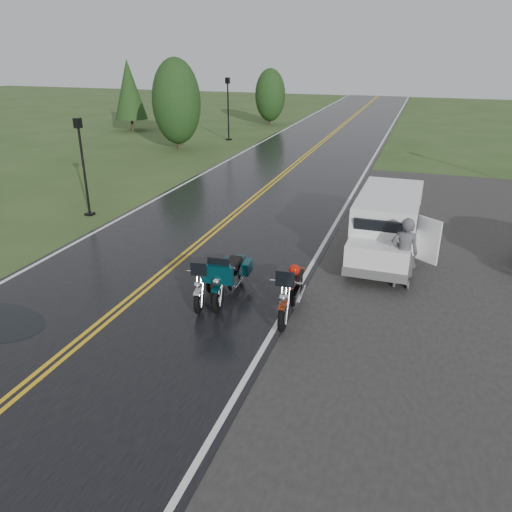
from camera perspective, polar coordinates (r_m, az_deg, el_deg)
The scene contains 12 objects.
ground at distance 12.51m, azimuth -15.34°, elevation -6.01°, with size 120.00×120.00×0.00m, color #2D471E.
road at distance 20.87m, azimuth -0.29°, elevation 6.54°, with size 8.00×100.00×0.04m, color black.
motorcycle_red at distance 10.87m, azimuth 3.14°, elevation -5.68°, with size 0.84×2.31×1.36m, color #631E0B, non-canonical shape.
motorcycle_teal at distance 11.62m, azimuth -4.44°, elevation -3.76°, with size 0.83×2.28×1.35m, color #042C31, non-canonical shape.
motorcycle_silver at distance 11.66m, azimuth -6.60°, elevation -4.10°, with size 0.75×2.07×1.23m, color #999CA0, non-canonical shape.
van_white at distance 13.88m, azimuth 10.96°, elevation 1.67°, with size 1.82×4.86×1.91m, color white, non-canonical shape.
person_at_van at distance 13.31m, azimuth 16.54°, elevation 0.18°, with size 0.70×0.46×1.91m, color #4B4B50.
lamp_post_near_left at distance 19.45m, azimuth -19.09°, elevation 9.52°, with size 0.31×0.31×3.61m, color black, non-canonical shape.
lamp_post_far_left at distance 34.67m, azimuth -3.20°, elevation 16.42°, with size 0.35×0.35×4.08m, color black, non-canonical shape.
tree_left_mid at distance 31.75m, azimuth -9.02°, elevation 16.06°, with size 2.93×2.93×4.57m, color #1E3D19, non-canonical shape.
tree_left_far at distance 42.01m, azimuth 1.63°, elevation 17.30°, with size 2.41×2.41×3.71m, color #1E3D19, non-canonical shape.
pine_left_far at distance 39.78m, azimuth -14.24°, elevation 17.27°, with size 2.39×2.39×4.98m, color #1E3D19, non-canonical shape.
Camera 1 is at (6.49, -8.96, 5.85)m, focal length 35.00 mm.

